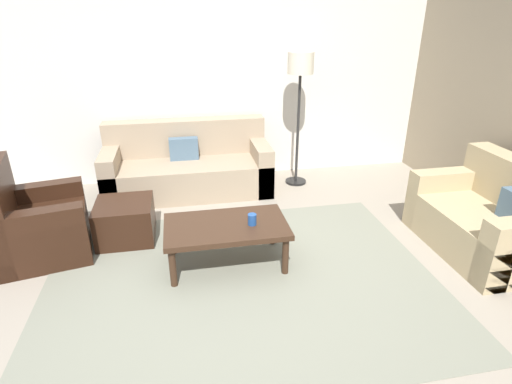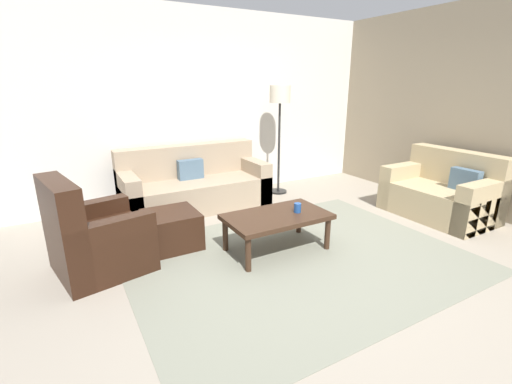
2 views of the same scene
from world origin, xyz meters
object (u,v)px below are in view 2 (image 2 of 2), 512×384
(ottoman, at_px, (172,229))
(coffee_table, at_px, (277,219))
(armchair_leather, at_px, (93,242))
(cup, at_px, (298,208))
(couch_loveseat, at_px, (443,194))
(lamp_standing, at_px, (280,106))
(couch_main, at_px, (194,186))

(ottoman, relative_size, coffee_table, 0.51)
(armchair_leather, xyz_separation_m, coffee_table, (1.77, -0.48, 0.05))
(ottoman, height_order, coffee_table, coffee_table)
(cup, bearing_deg, couch_loveseat, -4.31)
(lamp_standing, bearing_deg, couch_main, 177.91)
(armchair_leather, height_order, ottoman, armchair_leather)
(armchair_leather, bearing_deg, lamp_standing, 23.56)
(armchair_leather, height_order, lamp_standing, lamp_standing)
(couch_loveseat, bearing_deg, cup, 175.69)
(couch_main, bearing_deg, couch_loveseat, -35.92)
(couch_loveseat, relative_size, ottoman, 2.36)
(coffee_table, height_order, cup, cup)
(couch_loveseat, distance_m, ottoman, 3.61)
(armchair_leather, distance_m, cup, 2.08)
(lamp_standing, bearing_deg, couch_loveseat, -55.35)
(couch_loveseat, distance_m, coffee_table, 2.56)
(coffee_table, bearing_deg, couch_loveseat, -5.07)
(couch_main, height_order, lamp_standing, lamp_standing)
(armchair_leather, height_order, cup, armchair_leather)
(cup, height_order, lamp_standing, lamp_standing)
(couch_loveseat, xyz_separation_m, ottoman, (-3.51, 0.87, -0.10))
(ottoman, bearing_deg, couch_main, 59.63)
(couch_main, bearing_deg, ottoman, -120.37)
(ottoman, xyz_separation_m, cup, (1.19, -0.70, 0.26))
(couch_loveseat, bearing_deg, coffee_table, 174.93)
(ottoman, bearing_deg, lamp_standing, 27.66)
(couch_main, bearing_deg, coffee_table, -81.41)
(coffee_table, distance_m, lamp_standing, 2.36)
(cup, distance_m, lamp_standing, 2.25)
(couch_main, bearing_deg, armchair_leather, -138.25)
(couch_loveseat, height_order, ottoman, couch_loveseat)
(couch_main, relative_size, cup, 20.22)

